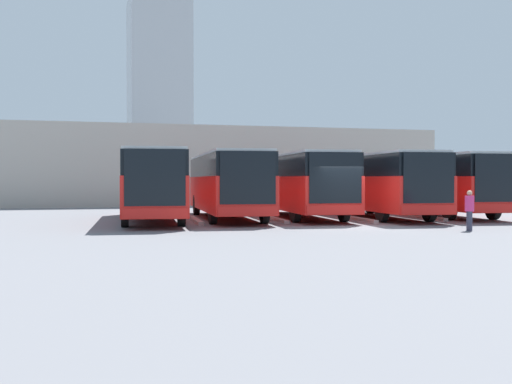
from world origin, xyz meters
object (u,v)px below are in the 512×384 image
(bus_3, at_px, (227,183))
(bus_1, at_px, (376,182))
(pedestrian, at_px, (469,209))
(bus_4, at_px, (151,183))
(bus_2, at_px, (299,182))
(bus_0, at_px, (436,182))

(bus_3, bearing_deg, bus_1, 178.07)
(bus_3, distance_m, pedestrian, 12.20)
(bus_3, bearing_deg, bus_4, 16.06)
(bus_2, xyz_separation_m, bus_3, (3.81, 0.02, 0.00))
(bus_2, bearing_deg, bus_4, 10.92)
(bus_1, distance_m, bus_2, 3.94)
(bus_1, xyz_separation_m, bus_4, (11.44, -0.27, 0.00))
(bus_3, xyz_separation_m, pedestrian, (-7.06, 9.90, -0.98))
(bus_1, height_order, bus_4, same)
(bus_3, relative_size, bus_4, 1.00)
(bus_3, distance_m, bus_4, 3.88)
(bus_1, relative_size, bus_3, 1.00)
(bus_4, bearing_deg, bus_0, -173.64)
(bus_2, xyz_separation_m, bus_4, (7.63, 0.73, 0.00))
(bus_3, height_order, pedestrian, bus_3)
(pedestrian, bearing_deg, bus_3, 55.45)
(bus_0, bearing_deg, bus_1, 13.17)
(bus_0, xyz_separation_m, bus_2, (7.63, -0.49, 0.00))
(bus_0, height_order, bus_1, same)
(bus_0, relative_size, bus_3, 1.00)
(bus_2, distance_m, bus_4, 7.66)
(bus_4, relative_size, pedestrian, 8.08)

